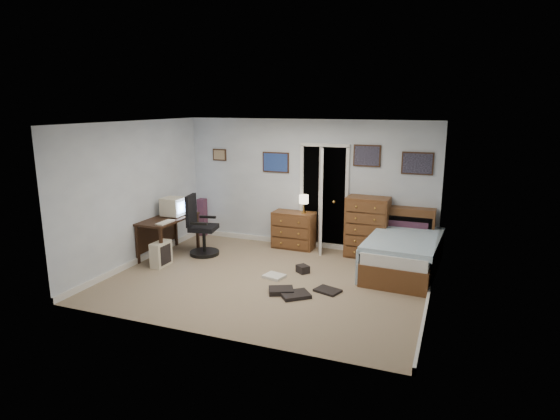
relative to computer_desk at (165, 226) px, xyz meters
The scene contains 15 objects.
floor 2.41m from the computer_desk, 11.93° to the right, with size 5.00×4.00×0.02m, color gray.
computer_desk is the anchor object (origin of this frame).
crt_monitor 0.39m from the computer_desk, 53.79° to the left, with size 0.38×0.35×0.35m.
keyboard 0.48m from the computer_desk, 52.77° to the right, with size 0.15×0.39×0.02m, color beige.
pc_tower 0.71m from the computer_desk, 62.37° to the right, with size 0.21×0.41×0.44m.
office_chair 0.67m from the computer_desk, 23.35° to the left, with size 0.65×0.65×1.14m.
media_stack 1.44m from the computer_desk, 91.33° to the left, with size 0.16×0.16×0.80m, color maroon.
low_dresser 2.47m from the computer_desk, 31.65° to the left, with size 0.81×0.41×0.72m, color brown.
table_lamp 2.67m from the computer_desk, 29.37° to the left, with size 0.18×0.18×0.35m.
doorway 3.21m from the computer_desk, 34.17° to the left, with size 0.96×1.12×2.05m.
tall_dresser 3.76m from the computer_desk, 19.69° to the left, with size 0.77×0.45×1.13m, color brown.
headboard_bookcase 4.40m from the computer_desk, 18.24° to the left, with size 1.07×0.28×0.96m.
bed 4.34m from the computer_desk, ahead, with size 1.24×2.15×0.69m.
wall_posters 3.44m from the computer_desk, 27.62° to the left, with size 4.38×0.04×0.60m.
floor_clutter 2.91m from the computer_desk, 13.27° to the right, with size 1.38×1.37×0.13m.
Camera 1 is at (2.76, -6.58, 2.78)m, focal length 30.00 mm.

